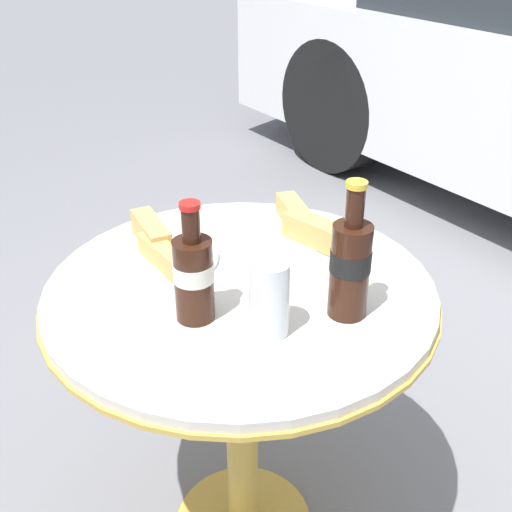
{
  "coord_description": "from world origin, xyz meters",
  "views": [
    {
      "loc": [
        0.87,
        -0.58,
        1.35
      ],
      "look_at": [
        0.0,
        0.04,
        0.75
      ],
      "focal_mm": 45.0,
      "sensor_mm": 36.0,
      "label": 1
    }
  ],
  "objects_px": {
    "drinking_glass": "(269,301)",
    "lunch_plate_near": "(302,231)",
    "cola_bottle_right": "(194,275)",
    "cola_bottle_left": "(350,265)",
    "lunch_plate_far": "(158,251)",
    "bistro_table": "(241,338)"
  },
  "relations": [
    {
      "from": "lunch_plate_far",
      "to": "drinking_glass",
      "type": "bearing_deg",
      "value": 6.99
    },
    {
      "from": "bistro_table",
      "to": "lunch_plate_near",
      "type": "distance_m",
      "value": 0.27
    },
    {
      "from": "drinking_glass",
      "to": "lunch_plate_far",
      "type": "height_order",
      "value": "drinking_glass"
    },
    {
      "from": "bistro_table",
      "to": "drinking_glass",
      "type": "distance_m",
      "value": 0.25
    },
    {
      "from": "bistro_table",
      "to": "drinking_glass",
      "type": "xyz_separation_m",
      "value": [
        0.16,
        -0.05,
        0.19
      ]
    },
    {
      "from": "cola_bottle_right",
      "to": "lunch_plate_far",
      "type": "xyz_separation_m",
      "value": [
        -0.22,
        0.04,
        -0.07
      ]
    },
    {
      "from": "bistro_table",
      "to": "lunch_plate_near",
      "type": "xyz_separation_m",
      "value": [
        -0.08,
        0.21,
        0.15
      ]
    },
    {
      "from": "cola_bottle_right",
      "to": "drinking_glass",
      "type": "height_order",
      "value": "cola_bottle_right"
    },
    {
      "from": "bistro_table",
      "to": "cola_bottle_right",
      "type": "xyz_separation_m",
      "value": [
        0.05,
        -0.12,
        0.22
      ]
    },
    {
      "from": "cola_bottle_right",
      "to": "lunch_plate_far",
      "type": "bearing_deg",
      "value": 169.84
    },
    {
      "from": "lunch_plate_near",
      "to": "drinking_glass",
      "type": "bearing_deg",
      "value": -47.81
    },
    {
      "from": "bistro_table",
      "to": "cola_bottle_left",
      "type": "bearing_deg",
      "value": 28.21
    },
    {
      "from": "drinking_glass",
      "to": "lunch_plate_near",
      "type": "height_order",
      "value": "drinking_glass"
    },
    {
      "from": "cola_bottle_right",
      "to": "lunch_plate_near",
      "type": "bearing_deg",
      "value": 109.82
    },
    {
      "from": "drinking_glass",
      "to": "bistro_table",
      "type": "bearing_deg",
      "value": 163.91
    },
    {
      "from": "drinking_glass",
      "to": "lunch_plate_near",
      "type": "bearing_deg",
      "value": 132.19
    },
    {
      "from": "cola_bottle_left",
      "to": "cola_bottle_right",
      "type": "relative_size",
      "value": 1.14
    },
    {
      "from": "lunch_plate_far",
      "to": "cola_bottle_left",
      "type": "bearing_deg",
      "value": 27.25
    },
    {
      "from": "cola_bottle_right",
      "to": "lunch_plate_far",
      "type": "relative_size",
      "value": 0.91
    },
    {
      "from": "bistro_table",
      "to": "drinking_glass",
      "type": "relative_size",
      "value": 5.54
    },
    {
      "from": "lunch_plate_near",
      "to": "lunch_plate_far",
      "type": "bearing_deg",
      "value": -108.38
    },
    {
      "from": "cola_bottle_right",
      "to": "cola_bottle_left",
      "type": "bearing_deg",
      "value": 57.48
    }
  ]
}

